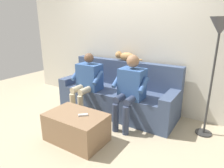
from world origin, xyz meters
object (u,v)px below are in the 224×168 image
object	(u,v)px
coffee_table	(76,127)
person_left_seated	(130,87)
couch	(118,95)
floor_lamp	(219,36)
cat_on_backrest	(125,56)
remote_white	(83,115)
person_right_seated	(87,80)

from	to	relation	value
coffee_table	person_left_seated	bearing A→B (deg)	-117.87
couch	floor_lamp	distance (m)	1.91
couch	coffee_table	size ratio (longest dim) A/B	2.62
person_left_seated	cat_on_backrest	distance (m)	0.84
coffee_table	floor_lamp	distance (m)	2.30
remote_white	floor_lamp	size ratio (longest dim) A/B	0.08
person_left_seated	cat_on_backrest	bearing A→B (deg)	-54.16
person_left_seated	floor_lamp	world-z (taller)	floor_lamp
couch	coffee_table	distance (m)	1.18
remote_white	cat_on_backrest	bearing A→B (deg)	51.14
coffee_table	floor_lamp	world-z (taller)	floor_lamp
person_left_seated	remote_white	bearing A→B (deg)	68.52
couch	floor_lamp	world-z (taller)	floor_lamp
person_left_seated	coffee_table	bearing A→B (deg)	62.13
cat_on_backrest	floor_lamp	bearing A→B (deg)	170.48
floor_lamp	remote_white	bearing A→B (deg)	39.07
cat_on_backrest	remote_white	world-z (taller)	cat_on_backrest
cat_on_backrest	remote_white	distance (m)	1.54
cat_on_backrest	floor_lamp	xyz separation A→B (m)	(-1.55, 0.26, 0.44)
cat_on_backrest	couch	bearing A→B (deg)	92.45
person_left_seated	remote_white	world-z (taller)	person_left_seated
cat_on_backrest	person_right_seated	bearing A→B (deg)	56.00
coffee_table	cat_on_backrest	size ratio (longest dim) A/B	1.52
remote_white	person_right_seated	bearing A→B (deg)	80.85
coffee_table	person_right_seated	xyz separation A→B (m)	(0.43, -0.81, 0.44)
coffee_table	person_left_seated	xyz separation A→B (m)	(-0.43, -0.82, 0.46)
couch	person_right_seated	world-z (taller)	person_right_seated
person_left_seated	person_right_seated	size ratio (longest dim) A/B	1.04
couch	coffee_table	world-z (taller)	couch
person_right_seated	person_left_seated	bearing A→B (deg)	-179.26
person_left_seated	floor_lamp	distance (m)	1.41
floor_lamp	couch	bearing A→B (deg)	-0.20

